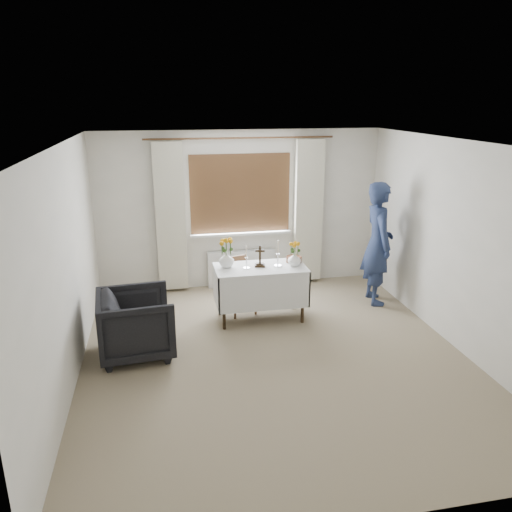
{
  "coord_description": "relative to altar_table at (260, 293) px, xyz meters",
  "views": [
    {
      "loc": [
        -1.25,
        -5.18,
        2.95
      ],
      "look_at": [
        -0.06,
        0.9,
        0.99
      ],
      "focal_mm": 35.0,
      "sensor_mm": 36.0,
      "label": 1
    }
  ],
  "objects": [
    {
      "name": "altar_table",
      "position": [
        0.0,
        0.0,
        0.0
      ],
      "size": [
        1.24,
        0.64,
        0.76
      ],
      "primitive_type": "cube",
      "color": "white",
      "rests_on": "ground"
    },
    {
      "name": "wooden_cross",
      "position": [
        -0.0,
        0.02,
        0.53
      ],
      "size": [
        0.16,
        0.13,
        0.3
      ],
      "primitive_type": null,
      "rotation": [
        0.0,
        0.0,
        -0.24
      ],
      "color": "black",
      "rests_on": "altar_table"
    },
    {
      "name": "candlestick_right",
      "position": [
        0.24,
        -0.01,
        0.56
      ],
      "size": [
        0.11,
        0.11,
        0.36
      ],
      "primitive_type": null,
      "rotation": [
        0.0,
        0.0,
        -0.02
      ],
      "color": "white",
      "rests_on": "altar_table"
    },
    {
      "name": "ground",
      "position": [
        -0.04,
        -1.1,
        -0.38
      ],
      "size": [
        5.0,
        5.0,
        0.0
      ],
      "primitive_type": "plane",
      "color": "gray",
      "rests_on": "ground"
    },
    {
      "name": "radiator",
      "position": [
        -0.04,
        1.32,
        -0.08
      ],
      "size": [
        1.1,
        0.1,
        0.6
      ],
      "primitive_type": "cube",
      "color": "silver",
      "rests_on": "ground"
    },
    {
      "name": "flower_vase_left",
      "position": [
        -0.45,
        0.09,
        0.49
      ],
      "size": [
        0.21,
        0.21,
        0.22
      ],
      "primitive_type": "imported",
      "rotation": [
        0.0,
        0.0,
        0.03
      ],
      "color": "white",
      "rests_on": "altar_table"
    },
    {
      "name": "wicker_basket",
      "position": [
        0.5,
        0.12,
        0.42
      ],
      "size": [
        0.27,
        0.27,
        0.08
      ],
      "primitive_type": "cylinder",
      "rotation": [
        0.0,
        0.0,
        -0.29
      ],
      "color": "brown",
      "rests_on": "altar_table"
    },
    {
      "name": "flower_vase_right",
      "position": [
        0.47,
        -0.03,
        0.47
      ],
      "size": [
        0.21,
        0.21,
        0.19
      ],
      "primitive_type": "imported",
      "rotation": [
        0.0,
        0.0,
        -0.17
      ],
      "color": "white",
      "rests_on": "altar_table"
    },
    {
      "name": "person",
      "position": [
        1.82,
        0.29,
        0.53
      ],
      "size": [
        0.5,
        0.71,
        1.82
      ],
      "primitive_type": "imported",
      "rotation": [
        0.0,
        0.0,
        1.47
      ],
      "color": "navy",
      "rests_on": "ground"
    },
    {
      "name": "wooden_chair",
      "position": [
        -0.24,
        0.26,
        0.03
      ],
      "size": [
        0.46,
        0.46,
        0.81
      ],
      "primitive_type": null,
      "rotation": [
        0.0,
        0.0,
        0.27
      ],
      "color": "brown",
      "rests_on": "ground"
    },
    {
      "name": "candlestick_left",
      "position": [
        -0.2,
        -0.02,
        0.54
      ],
      "size": [
        0.1,
        0.1,
        0.32
      ],
      "primitive_type": null,
      "rotation": [
        0.0,
        0.0,
        0.05
      ],
      "color": "white",
      "rests_on": "altar_table"
    },
    {
      "name": "armchair",
      "position": [
        -1.65,
        -0.72,
        0.01
      ],
      "size": [
        0.94,
        0.92,
        0.79
      ],
      "primitive_type": "imported",
      "rotation": [
        0.0,
        0.0,
        1.67
      ],
      "color": "black",
      "rests_on": "ground"
    }
  ]
}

